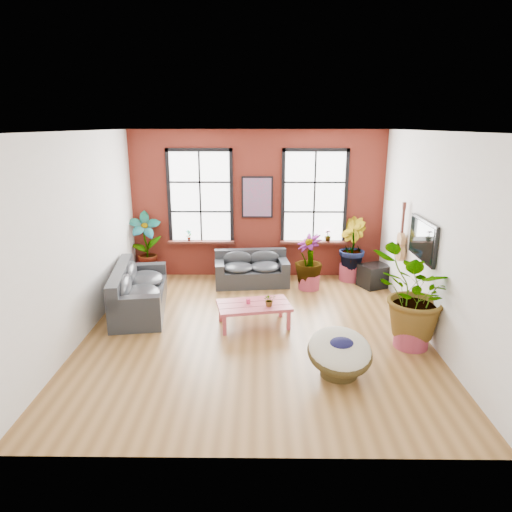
{
  "coord_description": "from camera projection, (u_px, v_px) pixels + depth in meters",
  "views": [
    {
      "loc": [
        0.09,
        -7.53,
        3.6
      ],
      "look_at": [
        0.0,
        0.6,
        1.25
      ],
      "focal_mm": 32.0,
      "sensor_mm": 36.0,
      "label": 1
    }
  ],
  "objects": [
    {
      "name": "room",
      "position": [
        256.0,
        236.0,
        7.89
      ],
      "size": [
        6.04,
        6.54,
        3.54
      ],
      "color": "brown",
      "rests_on": "ground"
    },
    {
      "name": "pot_right_wall",
      "position": [
        411.0,
        335.0,
        7.64
      ],
      "size": [
        0.65,
        0.65,
        0.42
      ],
      "rotation": [
        0.0,
        0.0,
        -0.17
      ],
      "color": "#9C3347",
      "rests_on": "ground"
    },
    {
      "name": "sill_plant_left",
      "position": [
        189.0,
        235.0,
        10.97
      ],
      "size": [
        0.17,
        0.17,
        0.27
      ],
      "primitive_type": "imported",
      "rotation": [
        0.0,
        0.0,
        0.79
      ],
      "color": "#134A19",
      "rests_on": "room"
    },
    {
      "name": "sofa_left",
      "position": [
        137.0,
        291.0,
        9.08
      ],
      "size": [
        1.27,
        2.36,
        0.89
      ],
      "rotation": [
        0.0,
        0.0,
        1.72
      ],
      "color": "#26292D",
      "rests_on": "ground"
    },
    {
      "name": "sill_plant_right",
      "position": [
        328.0,
        236.0,
        10.94
      ],
      "size": [
        0.19,
        0.19,
        0.27
      ],
      "primitive_type": "imported",
      "rotation": [
        0.0,
        0.0,
        3.49
      ],
      "color": "#134A19",
      "rests_on": "room"
    },
    {
      "name": "coffee_table",
      "position": [
        254.0,
        306.0,
        8.4
      ],
      "size": [
        1.45,
        1.0,
        0.51
      ],
      "rotation": [
        0.0,
        0.0,
        0.2
      ],
      "color": "#AA3D4A",
      "rests_on": "ground"
    },
    {
      "name": "media_box",
      "position": [
        374.0,
        276.0,
        10.46
      ],
      "size": [
        0.78,
        0.73,
        0.52
      ],
      "rotation": [
        0.0,
        0.0,
        0.43
      ],
      "color": "black",
      "rests_on": "ground"
    },
    {
      "name": "floor_plant_back_right",
      "position": [
        351.0,
        246.0,
        10.78
      ],
      "size": [
        0.73,
        0.85,
        1.35
      ],
      "primitive_type": "imported",
      "rotation": [
        0.0,
        0.0,
        1.77
      ],
      "color": "#134A19",
      "rests_on": "ground"
    },
    {
      "name": "table_plant",
      "position": [
        270.0,
        300.0,
        8.25
      ],
      "size": [
        0.26,
        0.24,
        0.24
      ],
      "primitive_type": "imported",
      "rotation": [
        0.0,
        0.0,
        0.26
      ],
      "color": "#134A19",
      "rests_on": "coffee_table"
    },
    {
      "name": "floor_plant_back_left",
      "position": [
        145.0,
        243.0,
        10.85
      ],
      "size": [
        0.89,
        0.71,
        1.48
      ],
      "primitive_type": "imported",
      "rotation": [
        0.0,
        0.0,
        0.25
      ],
      "color": "#134A19",
      "rests_on": "ground"
    },
    {
      "name": "floor_plant_right_wall",
      "position": [
        416.0,
        295.0,
        7.43
      ],
      "size": [
        1.83,
        1.82,
        1.53
      ],
      "primitive_type": "imported",
      "rotation": [
        0.0,
        0.0,
        3.89
      ],
      "color": "#134A19",
      "rests_on": "ground"
    },
    {
      "name": "poster",
      "position": [
        257.0,
        197.0,
        10.75
      ],
      "size": [
        0.74,
        0.06,
        0.98
      ],
      "color": "black",
      "rests_on": "room"
    },
    {
      "name": "pot_back_right",
      "position": [
        351.0,
        272.0,
        10.93
      ],
      "size": [
        0.64,
        0.64,
        0.39
      ],
      "rotation": [
        0.0,
        0.0,
        0.2
      ],
      "color": "#9C3347",
      "rests_on": "ground"
    },
    {
      "name": "tv_wall_unit",
      "position": [
        416.0,
        241.0,
        8.35
      ],
      "size": [
        0.13,
        1.86,
        1.2
      ],
      "color": "black",
      "rests_on": "room"
    },
    {
      "name": "sofa_back",
      "position": [
        251.0,
        269.0,
        10.62
      ],
      "size": [
        1.76,
        1.0,
        0.77
      ],
      "rotation": [
        0.0,
        0.0,
        0.11
      ],
      "color": "#26292D",
      "rests_on": "ground"
    },
    {
      "name": "papasan_chair",
      "position": [
        340.0,
        352.0,
        6.72
      ],
      "size": [
        1.05,
        1.07,
        0.72
      ],
      "rotation": [
        0.0,
        0.0,
        0.1
      ],
      "color": "#413417",
      "rests_on": "ground"
    },
    {
      "name": "floor_plant_mid",
      "position": [
        309.0,
        259.0,
        10.22
      ],
      "size": [
        0.87,
        0.87,
        1.12
      ],
      "primitive_type": "imported",
      "rotation": [
        0.0,
        0.0,
        5.29
      ],
      "color": "#134A19",
      "rests_on": "ground"
    },
    {
      "name": "pot_mid",
      "position": [
        309.0,
        281.0,
        10.35
      ],
      "size": [
        0.52,
        0.52,
        0.35
      ],
      "rotation": [
        0.0,
        0.0,
        0.09
      ],
      "color": "#9C3347",
      "rests_on": "ground"
    },
    {
      "name": "pot_back_left",
      "position": [
        147.0,
        271.0,
        11.03
      ],
      "size": [
        0.71,
        0.71,
        0.39
      ],
      "rotation": [
        0.0,
        0.0,
        -0.43
      ],
      "color": "#9C3347",
      "rests_on": "ground"
    }
  ]
}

